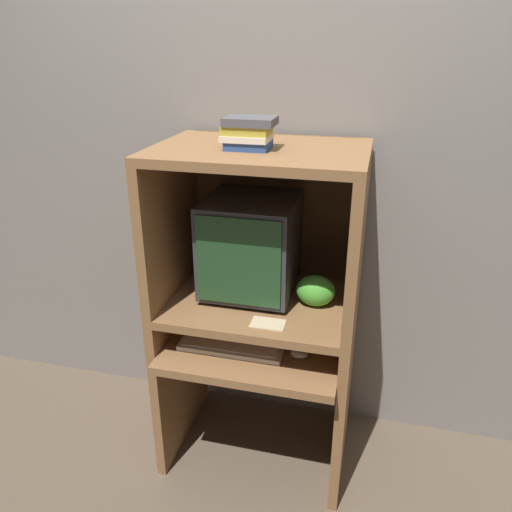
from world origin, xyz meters
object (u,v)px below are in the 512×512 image
Objects in this scene: keyboard at (232,345)px; mouse at (299,354)px; crt_monitor at (251,245)px; snack_bag at (316,291)px; book_stack at (248,133)px.

mouse is (0.28, 0.00, 0.00)m from keyboard.
crt_monitor is 0.33m from snack_bag.
book_stack reaches higher than snack_bag.
snack_bag is 0.84× the size of book_stack.
book_stack reaches higher than crt_monitor.
snack_bag is 0.70m from book_stack.
mouse is at bearing -39.13° from crt_monitor.
keyboard is (-0.03, -0.21, -0.37)m from crt_monitor.
keyboard is 0.87m from book_stack.
keyboard is at bearing -117.19° from book_stack.
mouse is 0.89m from book_stack.
keyboard is 2.72× the size of snack_bag.
book_stack is (0.05, 0.10, 0.86)m from keyboard.
mouse is 0.37× the size of book_stack.
keyboard is 6.12× the size of mouse.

